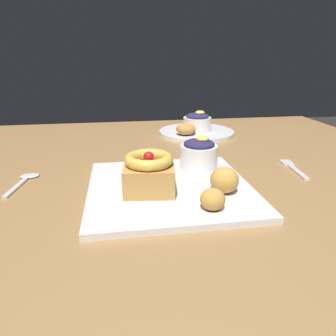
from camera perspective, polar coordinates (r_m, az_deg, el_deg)
The scene contains 11 objects.
dining_table at distance 0.77m, azimuth 3.78°, elevation -5.81°, with size 1.24×1.08×0.73m.
front_plate at distance 0.60m, azimuth 0.30°, elevation -3.70°, with size 0.31×0.31×0.01m, color white.
cake_slice at distance 0.56m, azimuth -3.51°, elevation -0.85°, with size 0.10×0.10×0.08m.
berry_ramekin at distance 0.68m, azimuth 5.70°, elevation 2.63°, with size 0.08×0.08×0.07m.
fritter_front at distance 0.57m, azimuth 10.33°, elevation -2.20°, with size 0.05×0.05×0.05m, color gold.
fritter_middle at distance 0.51m, azimuth 8.22°, elevation -5.70°, with size 0.04×0.04×0.04m, color gold.
back_plate at distance 1.04m, azimuth 5.26°, elevation 6.57°, with size 0.25×0.25×0.01m, color white.
back_ramekin at distance 1.03m, azimuth 5.43°, elevation 8.43°, with size 0.09×0.09×0.07m.
back_pastry at distance 0.98m, azimuth 3.30°, elevation 7.17°, with size 0.06×0.06×0.04m, color #B77F3D.
fork at distance 0.77m, azimuth 21.97°, elevation 0.06°, with size 0.03×0.13×0.00m.
spoon at distance 0.71m, azimuth -24.97°, elevation -2.08°, with size 0.04×0.13×0.00m.
Camera 1 is at (-0.16, -0.68, 0.98)m, focal length 33.08 mm.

